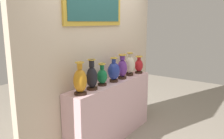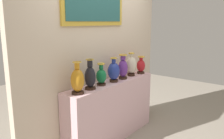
{
  "view_description": "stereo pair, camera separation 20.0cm",
  "coord_description": "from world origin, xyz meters",
  "px_view_note": "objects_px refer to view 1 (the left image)",
  "views": [
    {
      "loc": [
        -2.76,
        -1.94,
        1.85
      ],
      "look_at": [
        0.0,
        0.0,
        1.14
      ],
      "focal_mm": 36.5,
      "sensor_mm": 36.0,
      "label": 1
    },
    {
      "loc": [
        -2.64,
        -2.1,
        1.85
      ],
      "look_at": [
        0.0,
        0.0,
        1.14
      ],
      "focal_mm": 36.5,
      "sensor_mm": 36.0,
      "label": 2
    }
  ],
  "objects_px": {
    "vase_emerald": "(102,76)",
    "vase_ivory": "(130,65)",
    "vase_onyx": "(92,77)",
    "vase_cobalt": "(114,71)",
    "vase_crimson": "(139,65)",
    "vase_amber": "(80,81)",
    "vase_violet": "(122,68)"
  },
  "relations": [
    {
      "from": "vase_emerald",
      "to": "vase_cobalt",
      "type": "height_order",
      "value": "vase_cobalt"
    },
    {
      "from": "vase_ivory",
      "to": "vase_cobalt",
      "type": "bearing_deg",
      "value": -177.72
    },
    {
      "from": "vase_emerald",
      "to": "vase_ivory",
      "type": "bearing_deg",
      "value": -0.3
    },
    {
      "from": "vase_onyx",
      "to": "vase_emerald",
      "type": "relative_size",
      "value": 1.28
    },
    {
      "from": "vase_onyx",
      "to": "vase_cobalt",
      "type": "xyz_separation_m",
      "value": [
        0.49,
        -0.01,
        -0.01
      ]
    },
    {
      "from": "vase_amber",
      "to": "vase_cobalt",
      "type": "relative_size",
      "value": 1.1
    },
    {
      "from": "vase_ivory",
      "to": "vase_crimson",
      "type": "height_order",
      "value": "vase_ivory"
    },
    {
      "from": "vase_ivory",
      "to": "vase_crimson",
      "type": "relative_size",
      "value": 1.27
    },
    {
      "from": "vase_onyx",
      "to": "vase_cobalt",
      "type": "relative_size",
      "value": 1.1
    },
    {
      "from": "vase_violet",
      "to": "vase_ivory",
      "type": "xyz_separation_m",
      "value": [
        0.27,
        0.02,
        0.0
      ]
    },
    {
      "from": "vase_onyx",
      "to": "vase_crimson",
      "type": "bearing_deg",
      "value": -1.6
    },
    {
      "from": "vase_onyx",
      "to": "vase_emerald",
      "type": "distance_m",
      "value": 0.24
    },
    {
      "from": "vase_onyx",
      "to": "vase_emerald",
      "type": "xyz_separation_m",
      "value": [
        0.24,
        0.01,
        -0.04
      ]
    },
    {
      "from": "vase_onyx",
      "to": "vase_cobalt",
      "type": "distance_m",
      "value": 0.5
    },
    {
      "from": "vase_amber",
      "to": "vase_ivory",
      "type": "height_order",
      "value": "vase_amber"
    },
    {
      "from": "vase_onyx",
      "to": "vase_violet",
      "type": "bearing_deg",
      "value": -0.99
    },
    {
      "from": "vase_onyx",
      "to": "vase_ivory",
      "type": "bearing_deg",
      "value": 0.41
    },
    {
      "from": "vase_onyx",
      "to": "vase_violet",
      "type": "xyz_separation_m",
      "value": [
        0.74,
        -0.01,
        0.01
      ]
    },
    {
      "from": "vase_crimson",
      "to": "vase_ivory",
      "type": "bearing_deg",
      "value": 170.24
    },
    {
      "from": "vase_emerald",
      "to": "vase_violet",
      "type": "xyz_separation_m",
      "value": [
        0.5,
        -0.02,
        0.04
      ]
    },
    {
      "from": "vase_violet",
      "to": "vase_amber",
      "type": "bearing_deg",
      "value": -179.66
    },
    {
      "from": "vase_violet",
      "to": "vase_ivory",
      "type": "distance_m",
      "value": 0.27
    },
    {
      "from": "vase_cobalt",
      "to": "vase_crimson",
      "type": "height_order",
      "value": "vase_cobalt"
    },
    {
      "from": "vase_amber",
      "to": "vase_onyx",
      "type": "xyz_separation_m",
      "value": [
        0.25,
        0.02,
        -0.0
      ]
    },
    {
      "from": "vase_ivory",
      "to": "vase_onyx",
      "type": "bearing_deg",
      "value": -179.59
    },
    {
      "from": "vase_onyx",
      "to": "vase_cobalt",
      "type": "height_order",
      "value": "vase_onyx"
    },
    {
      "from": "vase_violet",
      "to": "vase_ivory",
      "type": "height_order",
      "value": "vase_violet"
    },
    {
      "from": "vase_amber",
      "to": "vase_crimson",
      "type": "relative_size",
      "value": 1.33
    },
    {
      "from": "vase_crimson",
      "to": "vase_violet",
      "type": "bearing_deg",
      "value": 177.51
    },
    {
      "from": "vase_amber",
      "to": "vase_emerald",
      "type": "height_order",
      "value": "vase_amber"
    },
    {
      "from": "vase_emerald",
      "to": "vase_ivory",
      "type": "xyz_separation_m",
      "value": [
        0.76,
        -0.0,
        0.05
      ]
    },
    {
      "from": "vase_amber",
      "to": "vase_onyx",
      "type": "bearing_deg",
      "value": 4.28
    }
  ]
}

